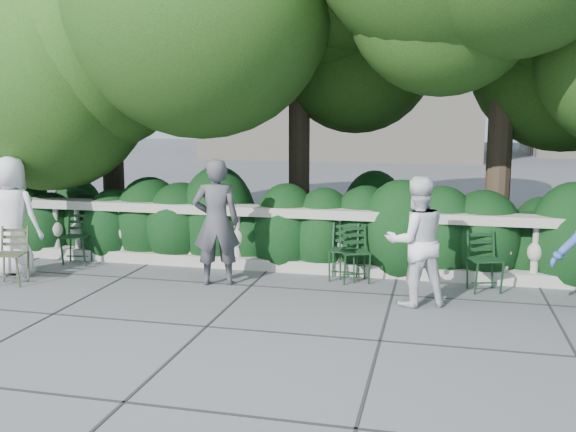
% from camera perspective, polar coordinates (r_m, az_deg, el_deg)
% --- Properties ---
extents(ground, '(90.00, 90.00, 0.00)m').
position_cam_1_polar(ground, '(8.35, -1.60, -7.89)').
color(ground, '#4B4D52').
rests_on(ground, ground).
extents(balustrade, '(12.00, 0.44, 1.00)m').
position_cam_1_polar(balustrade, '(9.92, 1.07, -2.20)').
color(balustrade, '#9E998E').
rests_on(balustrade, ground).
extents(shrub_hedge, '(15.00, 2.60, 1.70)m').
position_cam_1_polar(shrub_hedge, '(11.17, 2.38, -3.43)').
color(shrub_hedge, black).
rests_on(shrub_hedge, ground).
extents(tree_canopy, '(15.04, 6.52, 6.78)m').
position_cam_1_polar(tree_canopy, '(11.08, 6.37, 17.03)').
color(tree_canopy, '#3F3023').
rests_on(tree_canopy, ground).
extents(chair_b, '(0.51, 0.55, 0.84)m').
position_cam_1_polar(chair_b, '(10.95, -18.46, -4.19)').
color(chair_b, black).
rests_on(chair_b, ground).
extents(chair_c, '(0.44, 0.48, 0.84)m').
position_cam_1_polar(chair_c, '(9.42, 4.79, -5.90)').
color(chair_c, black).
rests_on(chair_c, ground).
extents(chair_d, '(0.58, 0.60, 0.84)m').
position_cam_1_polar(chair_d, '(9.32, 6.10, -6.09)').
color(chair_d, black).
rests_on(chair_d, ground).
extents(chair_e, '(0.57, 0.59, 0.84)m').
position_cam_1_polar(chair_e, '(9.21, 17.32, -6.65)').
color(chair_e, black).
rests_on(chair_e, ground).
extents(chair_weathered, '(0.53, 0.56, 0.84)m').
position_cam_1_polar(chair_weathered, '(9.96, -23.68, -5.82)').
color(chair_weathered, black).
rests_on(chair_weathered, ground).
extents(person_businessman, '(0.90, 0.61, 1.81)m').
position_cam_1_polar(person_businessman, '(10.43, -23.40, -0.07)').
color(person_businessman, white).
rests_on(person_businessman, ground).
extents(person_woman_grey, '(0.76, 0.62, 1.82)m').
position_cam_1_polar(person_woman_grey, '(9.16, -6.40, -0.54)').
color(person_woman_grey, '#414146').
rests_on(person_woman_grey, ground).
extents(person_casual_man, '(0.99, 0.89, 1.66)m').
position_cam_1_polar(person_casual_man, '(8.31, 11.32, -2.23)').
color(person_casual_man, silver).
rests_on(person_casual_man, ground).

